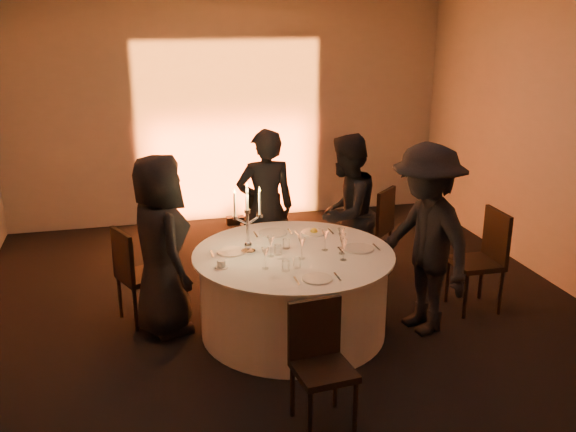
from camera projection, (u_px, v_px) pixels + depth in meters
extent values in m
plane|color=black|center=(293.00, 330.00, 5.94)|extent=(7.00, 7.00, 0.00)
plane|color=#ABA79F|center=(229.00, 112.00, 8.71)|extent=(7.00, 0.00, 7.00)
plane|color=#ABA79F|center=(545.00, 408.00, 2.24)|extent=(7.00, 0.00, 7.00)
cube|color=black|center=(235.00, 220.00, 8.87)|extent=(0.25, 0.12, 0.10)
cylinder|color=black|center=(293.00, 329.00, 5.93)|extent=(0.60, 0.60, 0.03)
cylinder|color=black|center=(293.00, 293.00, 5.82)|extent=(0.20, 0.20, 0.75)
cylinder|color=white|center=(293.00, 293.00, 5.82)|extent=(1.68, 1.68, 0.75)
cylinder|color=white|center=(293.00, 254.00, 5.70)|extent=(1.80, 1.80, 0.02)
cube|color=black|center=(143.00, 276.00, 6.02)|extent=(0.53, 0.53, 0.05)
cube|color=black|center=(123.00, 255.00, 5.84)|extent=(0.20, 0.39, 0.46)
cylinder|color=black|center=(170.00, 299.00, 6.06)|extent=(0.04, 0.04, 0.43)
cylinder|color=black|center=(153.00, 287.00, 6.33)|extent=(0.04, 0.04, 0.43)
cylinder|color=black|center=(136.00, 309.00, 5.86)|extent=(0.04, 0.04, 0.43)
cylinder|color=black|center=(120.00, 296.00, 6.12)|extent=(0.04, 0.04, 0.43)
cube|color=black|center=(260.00, 229.00, 7.36)|extent=(0.40, 0.40, 0.05)
cube|color=black|center=(263.00, 214.00, 7.12)|extent=(0.39, 0.05, 0.44)
cylinder|color=black|center=(271.00, 241.00, 7.62)|extent=(0.04, 0.04, 0.42)
cylinder|color=black|center=(243.00, 243.00, 7.54)|extent=(0.04, 0.04, 0.42)
cylinder|color=black|center=(278.00, 251.00, 7.31)|extent=(0.04, 0.04, 0.42)
cylinder|color=black|center=(249.00, 253.00, 7.23)|extent=(0.04, 0.04, 0.42)
cube|color=black|center=(369.00, 229.00, 7.28)|extent=(0.58, 0.58, 0.05)
cube|color=black|center=(386.00, 210.00, 7.11)|extent=(0.33, 0.31, 0.47)
cylinder|color=black|center=(362.00, 241.00, 7.59)|extent=(0.04, 0.04, 0.44)
cylinder|color=black|center=(348.00, 250.00, 7.30)|extent=(0.04, 0.04, 0.44)
cylinder|color=black|center=(389.00, 246.00, 7.41)|extent=(0.04, 0.04, 0.44)
cylinder|color=black|center=(376.00, 256.00, 7.12)|extent=(0.04, 0.04, 0.44)
cube|color=black|center=(476.00, 263.00, 6.24)|extent=(0.44, 0.44, 0.05)
cube|color=black|center=(497.00, 235.00, 6.20)|extent=(0.05, 0.44, 0.50)
cylinder|color=black|center=(447.00, 281.00, 6.44)|extent=(0.04, 0.04, 0.47)
cylinder|color=black|center=(465.00, 296.00, 6.10)|extent=(0.04, 0.04, 0.47)
cylinder|color=black|center=(481.00, 277.00, 6.53)|extent=(0.04, 0.04, 0.47)
cylinder|color=black|center=(501.00, 292.00, 6.18)|extent=(0.04, 0.04, 0.47)
cube|color=black|center=(324.00, 371.00, 4.46)|extent=(0.43, 0.43, 0.05)
cube|color=black|center=(314.00, 328.00, 4.55)|extent=(0.40, 0.08, 0.45)
cylinder|color=black|center=(310.00, 417.00, 4.32)|extent=(0.04, 0.04, 0.42)
cylinder|color=black|center=(355.00, 407.00, 4.43)|extent=(0.04, 0.04, 0.42)
cylinder|color=black|center=(292.00, 390.00, 4.62)|extent=(0.04, 0.04, 0.42)
cylinder|color=black|center=(335.00, 381.00, 4.74)|extent=(0.04, 0.04, 0.42)
imported|color=black|center=(161.00, 246.00, 5.70)|extent=(0.72, 0.92, 1.66)
imported|color=black|center=(266.00, 208.00, 6.72)|extent=(0.62, 0.41, 1.69)
imported|color=black|center=(346.00, 214.00, 6.60)|extent=(1.01, 1.01, 1.65)
imported|color=black|center=(425.00, 240.00, 5.71)|extent=(0.86, 1.24, 1.75)
cylinder|color=silver|center=(231.00, 252.00, 5.70)|extent=(0.25, 0.25, 0.01)
cube|color=silver|center=(212.00, 254.00, 5.66)|extent=(0.01, 0.17, 0.01)
cube|color=silver|center=(250.00, 250.00, 5.74)|extent=(0.02, 0.17, 0.01)
cylinder|color=silver|center=(273.00, 233.00, 6.18)|extent=(0.27, 0.27, 0.01)
cube|color=silver|center=(256.00, 234.00, 6.14)|extent=(0.02, 0.17, 0.01)
cube|color=silver|center=(290.00, 232.00, 6.22)|extent=(0.02, 0.17, 0.01)
cylinder|color=silver|center=(314.00, 232.00, 6.19)|extent=(0.25, 0.25, 0.01)
cube|color=silver|center=(297.00, 234.00, 6.15)|extent=(0.02, 0.17, 0.01)
cube|color=silver|center=(331.00, 231.00, 6.23)|extent=(0.01, 0.17, 0.01)
sphere|color=yellow|center=(314.00, 228.00, 6.18)|extent=(0.07, 0.07, 0.07)
cylinder|color=silver|center=(359.00, 249.00, 5.78)|extent=(0.28, 0.28, 0.01)
cube|color=silver|center=(341.00, 250.00, 5.74)|extent=(0.02, 0.17, 0.01)
cube|color=silver|center=(376.00, 247.00, 5.82)|extent=(0.01, 0.17, 0.01)
cylinder|color=silver|center=(317.00, 279.00, 5.13)|extent=(0.24, 0.24, 0.01)
cube|color=silver|center=(297.00, 281.00, 5.09)|extent=(0.02, 0.17, 0.01)
cube|color=silver|center=(337.00, 277.00, 5.17)|extent=(0.02, 0.17, 0.01)
cylinder|color=silver|center=(221.00, 267.00, 5.37)|extent=(0.11, 0.11, 0.01)
cylinder|color=silver|center=(221.00, 263.00, 5.36)|extent=(0.07, 0.07, 0.06)
cylinder|color=silver|center=(248.00, 251.00, 5.70)|extent=(0.13, 0.13, 0.02)
sphere|color=silver|center=(248.00, 245.00, 5.68)|extent=(0.07, 0.07, 0.07)
cylinder|color=silver|center=(248.00, 231.00, 5.64)|extent=(0.03, 0.03, 0.34)
cylinder|color=silver|center=(247.00, 211.00, 5.58)|extent=(0.06, 0.06, 0.03)
cylinder|color=white|center=(247.00, 199.00, 5.55)|extent=(0.02, 0.02, 0.22)
cone|color=orange|center=(247.00, 184.00, 5.51)|extent=(0.02, 0.02, 0.04)
cylinder|color=silver|center=(241.00, 221.00, 5.60)|extent=(0.12, 0.02, 0.08)
cylinder|color=silver|center=(235.00, 218.00, 5.57)|extent=(0.05, 0.05, 0.03)
cylinder|color=white|center=(235.00, 205.00, 5.54)|extent=(0.02, 0.02, 0.22)
cone|color=orange|center=(234.00, 190.00, 5.50)|extent=(0.02, 0.02, 0.04)
cylinder|color=silver|center=(254.00, 220.00, 5.62)|extent=(0.12, 0.02, 0.08)
cylinder|color=silver|center=(260.00, 216.00, 5.62)|extent=(0.05, 0.05, 0.03)
cylinder|color=white|center=(260.00, 203.00, 5.59)|extent=(0.02, 0.02, 0.22)
cone|color=orange|center=(260.00, 189.00, 5.55)|extent=(0.02, 0.02, 0.04)
cylinder|color=white|center=(342.00, 254.00, 5.67)|extent=(0.06, 0.06, 0.01)
cylinder|color=white|center=(342.00, 248.00, 5.65)|extent=(0.01, 0.01, 0.10)
cone|color=white|center=(342.00, 238.00, 5.62)|extent=(0.07, 0.07, 0.09)
cylinder|color=white|center=(265.00, 269.00, 5.34)|extent=(0.06, 0.06, 0.01)
cylinder|color=white|center=(265.00, 263.00, 5.32)|extent=(0.01, 0.01, 0.10)
cone|color=white|center=(265.00, 253.00, 5.30)|extent=(0.07, 0.07, 0.09)
cylinder|color=white|center=(302.00, 258.00, 5.56)|extent=(0.06, 0.06, 0.01)
cylinder|color=white|center=(302.00, 253.00, 5.54)|extent=(0.01, 0.01, 0.10)
cone|color=white|center=(302.00, 243.00, 5.52)|extent=(0.07, 0.07, 0.09)
cylinder|color=white|center=(343.00, 260.00, 5.53)|extent=(0.06, 0.06, 0.01)
cylinder|color=white|center=(343.00, 254.00, 5.51)|extent=(0.01, 0.01, 0.10)
cone|color=white|center=(344.00, 244.00, 5.48)|extent=(0.07, 0.07, 0.09)
cylinder|color=white|center=(341.00, 248.00, 5.80)|extent=(0.06, 0.06, 0.01)
cylinder|color=white|center=(341.00, 243.00, 5.79)|extent=(0.01, 0.01, 0.10)
cone|color=white|center=(341.00, 233.00, 5.76)|extent=(0.07, 0.07, 0.09)
cylinder|color=white|center=(325.00, 250.00, 5.76)|extent=(0.06, 0.06, 0.01)
cylinder|color=white|center=(325.00, 244.00, 5.74)|extent=(0.01, 0.01, 0.10)
cone|color=white|center=(325.00, 235.00, 5.71)|extent=(0.07, 0.07, 0.09)
cylinder|color=white|center=(271.00, 256.00, 5.60)|extent=(0.06, 0.06, 0.01)
cylinder|color=white|center=(271.00, 251.00, 5.59)|extent=(0.01, 0.01, 0.10)
cone|color=white|center=(271.00, 241.00, 5.56)|extent=(0.07, 0.07, 0.09)
cylinder|color=white|center=(278.00, 250.00, 5.64)|extent=(0.07, 0.07, 0.09)
cylinder|color=white|center=(286.00, 244.00, 5.78)|extent=(0.07, 0.07, 0.09)
cylinder|color=white|center=(286.00, 266.00, 5.29)|extent=(0.07, 0.07, 0.09)
cylinder|color=white|center=(297.00, 263.00, 5.35)|extent=(0.07, 0.07, 0.09)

